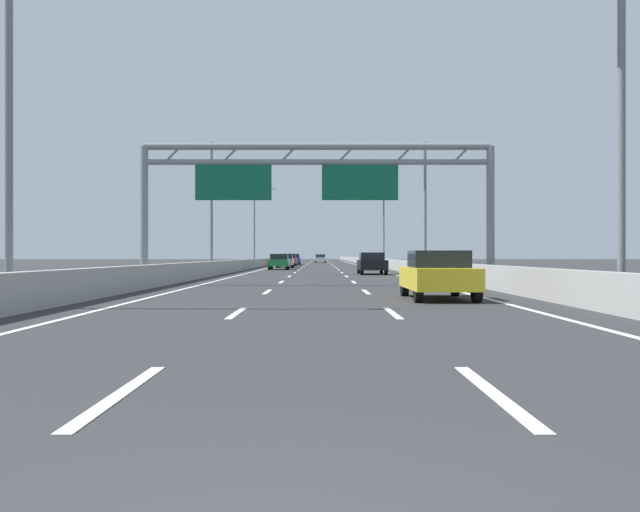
# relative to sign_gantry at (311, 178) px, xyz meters

# --- Properties ---
(ground_plane) EXTENTS (260.00, 260.00, 0.00)m
(ground_plane) POSITION_rel_sign_gantry_xyz_m (0.22, 72.94, -4.80)
(ground_plane) COLOR #2D2D30
(lane_dash_left_0) EXTENTS (0.16, 3.00, 0.01)m
(lane_dash_left_0) POSITION_rel_sign_gantry_xyz_m (-1.58, -23.56, -4.79)
(lane_dash_left_0) COLOR white
(lane_dash_left_0) RESTS_ON ground_plane
(lane_dash_left_1) EXTENTS (0.16, 3.00, 0.01)m
(lane_dash_left_1) POSITION_rel_sign_gantry_xyz_m (-1.58, -14.56, -4.79)
(lane_dash_left_1) COLOR white
(lane_dash_left_1) RESTS_ON ground_plane
(lane_dash_left_2) EXTENTS (0.16, 3.00, 0.01)m
(lane_dash_left_2) POSITION_rel_sign_gantry_xyz_m (-1.58, -5.56, -4.79)
(lane_dash_left_2) COLOR white
(lane_dash_left_2) RESTS_ON ground_plane
(lane_dash_left_3) EXTENTS (0.16, 3.00, 0.01)m
(lane_dash_left_3) POSITION_rel_sign_gantry_xyz_m (-1.58, 3.44, -4.79)
(lane_dash_left_3) COLOR white
(lane_dash_left_3) RESTS_ON ground_plane
(lane_dash_left_4) EXTENTS (0.16, 3.00, 0.01)m
(lane_dash_left_4) POSITION_rel_sign_gantry_xyz_m (-1.58, 12.44, -4.79)
(lane_dash_left_4) COLOR white
(lane_dash_left_4) RESTS_ON ground_plane
(lane_dash_left_5) EXTENTS (0.16, 3.00, 0.01)m
(lane_dash_left_5) POSITION_rel_sign_gantry_xyz_m (-1.58, 21.44, -4.79)
(lane_dash_left_5) COLOR white
(lane_dash_left_5) RESTS_ON ground_plane
(lane_dash_left_6) EXTENTS (0.16, 3.00, 0.01)m
(lane_dash_left_6) POSITION_rel_sign_gantry_xyz_m (-1.58, 30.44, -4.79)
(lane_dash_left_6) COLOR white
(lane_dash_left_6) RESTS_ON ground_plane
(lane_dash_left_7) EXTENTS (0.16, 3.00, 0.01)m
(lane_dash_left_7) POSITION_rel_sign_gantry_xyz_m (-1.58, 39.44, -4.79)
(lane_dash_left_7) COLOR white
(lane_dash_left_7) RESTS_ON ground_plane
(lane_dash_left_8) EXTENTS (0.16, 3.00, 0.01)m
(lane_dash_left_8) POSITION_rel_sign_gantry_xyz_m (-1.58, 48.44, -4.79)
(lane_dash_left_8) COLOR white
(lane_dash_left_8) RESTS_ON ground_plane
(lane_dash_left_9) EXTENTS (0.16, 3.00, 0.01)m
(lane_dash_left_9) POSITION_rel_sign_gantry_xyz_m (-1.58, 57.44, -4.79)
(lane_dash_left_9) COLOR white
(lane_dash_left_9) RESTS_ON ground_plane
(lane_dash_left_10) EXTENTS (0.16, 3.00, 0.01)m
(lane_dash_left_10) POSITION_rel_sign_gantry_xyz_m (-1.58, 66.44, -4.79)
(lane_dash_left_10) COLOR white
(lane_dash_left_10) RESTS_ON ground_plane
(lane_dash_left_11) EXTENTS (0.16, 3.00, 0.01)m
(lane_dash_left_11) POSITION_rel_sign_gantry_xyz_m (-1.58, 75.44, -4.79)
(lane_dash_left_11) COLOR white
(lane_dash_left_11) RESTS_ON ground_plane
(lane_dash_left_12) EXTENTS (0.16, 3.00, 0.01)m
(lane_dash_left_12) POSITION_rel_sign_gantry_xyz_m (-1.58, 84.44, -4.79)
(lane_dash_left_12) COLOR white
(lane_dash_left_12) RESTS_ON ground_plane
(lane_dash_left_13) EXTENTS (0.16, 3.00, 0.01)m
(lane_dash_left_13) POSITION_rel_sign_gantry_xyz_m (-1.58, 93.44, -4.79)
(lane_dash_left_13) COLOR white
(lane_dash_left_13) RESTS_ON ground_plane
(lane_dash_left_14) EXTENTS (0.16, 3.00, 0.01)m
(lane_dash_left_14) POSITION_rel_sign_gantry_xyz_m (-1.58, 102.44, -4.79)
(lane_dash_left_14) COLOR white
(lane_dash_left_14) RESTS_ON ground_plane
(lane_dash_left_15) EXTENTS (0.16, 3.00, 0.01)m
(lane_dash_left_15) POSITION_rel_sign_gantry_xyz_m (-1.58, 111.44, -4.79)
(lane_dash_left_15) COLOR white
(lane_dash_left_15) RESTS_ON ground_plane
(lane_dash_left_16) EXTENTS (0.16, 3.00, 0.01)m
(lane_dash_left_16) POSITION_rel_sign_gantry_xyz_m (-1.58, 120.44, -4.79)
(lane_dash_left_16) COLOR white
(lane_dash_left_16) RESTS_ON ground_plane
(lane_dash_left_17) EXTENTS (0.16, 3.00, 0.01)m
(lane_dash_left_17) POSITION_rel_sign_gantry_xyz_m (-1.58, 129.44, -4.79)
(lane_dash_left_17) COLOR white
(lane_dash_left_17) RESTS_ON ground_plane
(lane_dash_right_0) EXTENTS (0.16, 3.00, 0.01)m
(lane_dash_right_0) POSITION_rel_sign_gantry_xyz_m (2.02, -23.56, -4.79)
(lane_dash_right_0) COLOR white
(lane_dash_right_0) RESTS_ON ground_plane
(lane_dash_right_1) EXTENTS (0.16, 3.00, 0.01)m
(lane_dash_right_1) POSITION_rel_sign_gantry_xyz_m (2.02, -14.56, -4.79)
(lane_dash_right_1) COLOR white
(lane_dash_right_1) RESTS_ON ground_plane
(lane_dash_right_2) EXTENTS (0.16, 3.00, 0.01)m
(lane_dash_right_2) POSITION_rel_sign_gantry_xyz_m (2.02, -5.56, -4.79)
(lane_dash_right_2) COLOR white
(lane_dash_right_2) RESTS_ON ground_plane
(lane_dash_right_3) EXTENTS (0.16, 3.00, 0.01)m
(lane_dash_right_3) POSITION_rel_sign_gantry_xyz_m (2.02, 3.44, -4.79)
(lane_dash_right_3) COLOR white
(lane_dash_right_3) RESTS_ON ground_plane
(lane_dash_right_4) EXTENTS (0.16, 3.00, 0.01)m
(lane_dash_right_4) POSITION_rel_sign_gantry_xyz_m (2.02, 12.44, -4.79)
(lane_dash_right_4) COLOR white
(lane_dash_right_4) RESTS_ON ground_plane
(lane_dash_right_5) EXTENTS (0.16, 3.00, 0.01)m
(lane_dash_right_5) POSITION_rel_sign_gantry_xyz_m (2.02, 21.44, -4.79)
(lane_dash_right_5) COLOR white
(lane_dash_right_5) RESTS_ON ground_plane
(lane_dash_right_6) EXTENTS (0.16, 3.00, 0.01)m
(lane_dash_right_6) POSITION_rel_sign_gantry_xyz_m (2.02, 30.44, -4.79)
(lane_dash_right_6) COLOR white
(lane_dash_right_6) RESTS_ON ground_plane
(lane_dash_right_7) EXTENTS (0.16, 3.00, 0.01)m
(lane_dash_right_7) POSITION_rel_sign_gantry_xyz_m (2.02, 39.44, -4.79)
(lane_dash_right_7) COLOR white
(lane_dash_right_7) RESTS_ON ground_plane
(lane_dash_right_8) EXTENTS (0.16, 3.00, 0.01)m
(lane_dash_right_8) POSITION_rel_sign_gantry_xyz_m (2.02, 48.44, -4.79)
(lane_dash_right_8) COLOR white
(lane_dash_right_8) RESTS_ON ground_plane
(lane_dash_right_9) EXTENTS (0.16, 3.00, 0.01)m
(lane_dash_right_9) POSITION_rel_sign_gantry_xyz_m (2.02, 57.44, -4.79)
(lane_dash_right_9) COLOR white
(lane_dash_right_9) RESTS_ON ground_plane
(lane_dash_right_10) EXTENTS (0.16, 3.00, 0.01)m
(lane_dash_right_10) POSITION_rel_sign_gantry_xyz_m (2.02, 66.44, -4.79)
(lane_dash_right_10) COLOR white
(lane_dash_right_10) RESTS_ON ground_plane
(lane_dash_right_11) EXTENTS (0.16, 3.00, 0.01)m
(lane_dash_right_11) POSITION_rel_sign_gantry_xyz_m (2.02, 75.44, -4.79)
(lane_dash_right_11) COLOR white
(lane_dash_right_11) RESTS_ON ground_plane
(lane_dash_right_12) EXTENTS (0.16, 3.00, 0.01)m
(lane_dash_right_12) POSITION_rel_sign_gantry_xyz_m (2.02, 84.44, -4.79)
(lane_dash_right_12) COLOR white
(lane_dash_right_12) RESTS_ON ground_plane
(lane_dash_right_13) EXTENTS (0.16, 3.00, 0.01)m
(lane_dash_right_13) POSITION_rel_sign_gantry_xyz_m (2.02, 93.44, -4.79)
(lane_dash_right_13) COLOR white
(lane_dash_right_13) RESTS_ON ground_plane
(lane_dash_right_14) EXTENTS (0.16, 3.00, 0.01)m
(lane_dash_right_14) POSITION_rel_sign_gantry_xyz_m (2.02, 102.44, -4.79)
(lane_dash_right_14) COLOR white
(lane_dash_right_14) RESTS_ON ground_plane
(lane_dash_right_15) EXTENTS (0.16, 3.00, 0.01)m
(lane_dash_right_15) POSITION_rel_sign_gantry_xyz_m (2.02, 111.44, -4.79)
(lane_dash_right_15) COLOR white
(lane_dash_right_15) RESTS_ON ground_plane
(lane_dash_right_16) EXTENTS (0.16, 3.00, 0.01)m
(lane_dash_right_16) POSITION_rel_sign_gantry_xyz_m (2.02, 120.44, -4.79)
(lane_dash_right_16) COLOR white
(lane_dash_right_16) RESTS_ON ground_plane
(lane_dash_right_17) EXTENTS (0.16, 3.00, 0.01)m
(lane_dash_right_17) POSITION_rel_sign_gantry_xyz_m (2.02, 129.44, -4.79)
(lane_dash_right_17) COLOR white
(lane_dash_right_17) RESTS_ON ground_plane
(edge_line_left) EXTENTS (0.16, 176.00, 0.01)m
(edge_line_left) POSITION_rel_sign_gantry_xyz_m (-5.03, 60.94, -4.79)
(edge_line_left) COLOR white
(edge_line_left) RESTS_ON ground_plane
(edge_line_right) EXTENTS (0.16, 176.00, 0.01)m
(edge_line_right) POSITION_rel_sign_gantry_xyz_m (5.47, 60.94, -4.79)
(edge_line_right) COLOR white
(edge_line_right) RESTS_ON ground_plane
(barrier_left) EXTENTS (0.45, 220.00, 0.95)m
(barrier_left) POSITION_rel_sign_gantry_xyz_m (-6.68, 82.94, -4.32)
(barrier_left) COLOR #9E9E99
(barrier_left) RESTS_ON ground_plane
(barrier_right) EXTENTS (0.45, 220.00, 0.95)m
(barrier_right) POSITION_rel_sign_gantry_xyz_m (7.12, 82.94, -4.32)
(barrier_right) COLOR #9E9E99
(barrier_right) RESTS_ON ground_plane
(sign_gantry) EXTENTS (15.82, 0.36, 6.36)m
(sign_gantry) POSITION_rel_sign_gantry_xyz_m (0.00, 0.00, 0.00)
(sign_gantry) COLOR gray
(sign_gantry) RESTS_ON ground_plane
(streetlamp_left_near) EXTENTS (2.58, 0.28, 9.50)m
(streetlamp_left_near) POSITION_rel_sign_gantry_xyz_m (-7.25, -13.13, 0.60)
(streetlamp_left_near) COLOR slate
(streetlamp_left_near) RESTS_ON ground_plane
(streetlamp_right_near) EXTENTS (2.58, 0.28, 9.50)m
(streetlamp_right_near) POSITION_rel_sign_gantry_xyz_m (7.68, -13.13, 0.60)
(streetlamp_right_near) COLOR slate
(streetlamp_right_near) RESTS_ON ground_plane
(streetlamp_left_mid) EXTENTS (2.58, 0.28, 9.50)m
(streetlamp_left_mid) POSITION_rel_sign_gantry_xyz_m (-7.25, 18.46, 0.60)
(streetlamp_left_mid) COLOR slate
(streetlamp_left_mid) RESTS_ON ground_plane
(streetlamp_right_mid) EXTENTS (2.58, 0.28, 9.50)m
(streetlamp_right_mid) POSITION_rel_sign_gantry_xyz_m (7.68, 18.46, 0.60)
(streetlamp_right_mid) COLOR slate
(streetlamp_right_mid) RESTS_ON ground_plane
(streetlamp_left_far) EXTENTS (2.58, 0.28, 9.50)m
(streetlamp_left_far) POSITION_rel_sign_gantry_xyz_m (-7.25, 50.06, 0.60)
(streetlamp_left_far) COLOR slate
(streetlamp_left_far) RESTS_ON ground_plane
(streetlamp_right_far) EXTENTS (2.58, 0.28, 9.50)m
(streetlamp_right_far) POSITION_rel_sign_gantry_xyz_m (7.68, 50.06, 0.60)
(streetlamp_right_far) COLOR slate
(streetlamp_right_far) RESTS_ON ground_plane
(green_car) EXTENTS (1.80, 4.12, 1.47)m
(green_car) POSITION_rel_sign_gantry_xyz_m (-3.47, 32.60, -4.05)
(green_car) COLOR #1E7A38
(green_car) RESTS_ON ground_plane
(white_car) EXTENTS (1.86, 4.48, 1.49)m
(white_car) POSITION_rel_sign_gantry_xyz_m (0.41, 89.74, -4.03)
(white_car) COLOR silver
(white_car) RESTS_ON ground_plane
(silver_car) EXTENTS (1.73, 4.66, 1.43)m
(silver_car) POSITION_rel_sign_gantry_xyz_m (-3.34, 41.62, -4.05)
(silver_car) COLOR #A8ADB2
(silver_car) RESTS_ON ground_plane
(yellow_car) EXTENTS (1.87, 4.18, 1.48)m
(yellow_car) POSITION_rel_sign_gantry_xyz_m (3.94, -9.50, -4.04)
(yellow_car) COLOR yellow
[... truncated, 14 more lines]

